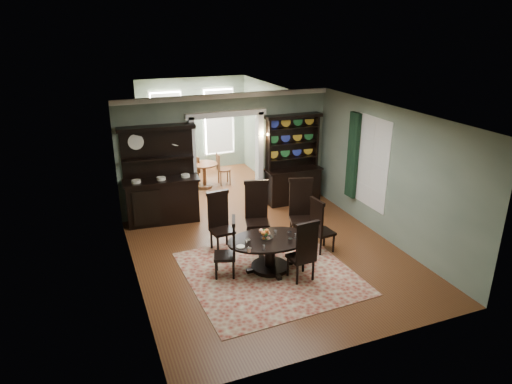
# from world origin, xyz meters

# --- Properties ---
(room) EXTENTS (5.51, 6.01, 3.01)m
(room) POSITION_xyz_m (0.00, 0.04, 1.58)
(room) COLOR brown
(room) RESTS_ON ground
(parlor) EXTENTS (3.51, 3.50, 3.01)m
(parlor) POSITION_xyz_m (0.00, 5.53, 1.52)
(parlor) COLOR brown
(parlor) RESTS_ON ground
(doorway_trim) EXTENTS (2.08, 0.25, 2.57)m
(doorway_trim) POSITION_xyz_m (0.00, 3.00, 1.62)
(doorway_trim) COLOR silver
(doorway_trim) RESTS_ON floor
(right_window) EXTENTS (0.15, 1.47, 2.12)m
(right_window) POSITION_xyz_m (2.69, 0.93, 1.60)
(right_window) COLOR white
(right_window) RESTS_ON wall_right
(wall_sconce) EXTENTS (0.27, 0.21, 0.21)m
(wall_sconce) POSITION_xyz_m (0.95, 2.85, 1.89)
(wall_sconce) COLOR gold
(wall_sconce) RESTS_ON back_wall_right
(rug) EXTENTS (3.24, 3.22, 0.01)m
(rug) POSITION_xyz_m (-0.31, -0.54, 0.01)
(rug) COLOR maroon
(rug) RESTS_ON floor
(dining_table) EXTENTS (1.78, 1.70, 0.67)m
(dining_table) POSITION_xyz_m (-0.23, -0.39, 0.47)
(dining_table) COLOR black
(dining_table) RESTS_ON rug
(centerpiece) EXTENTS (1.27, 0.81, 0.21)m
(centerpiece) POSITION_xyz_m (-0.30, -0.37, 0.73)
(centerpiece) COLOR silver
(centerpiece) RESTS_ON dining_table
(chair_far_left) EXTENTS (0.52, 0.50, 1.30)m
(chair_far_left) POSITION_xyz_m (-0.88, 0.82, 0.68)
(chair_far_left) COLOR black
(chair_far_left) RESTS_ON rug
(chair_far_mid) EXTENTS (0.63, 0.61, 1.42)m
(chair_far_mid) POSITION_xyz_m (-0.02, 0.85, 0.75)
(chair_far_mid) COLOR black
(chair_far_mid) RESTS_ON rug
(chair_far_right) EXTENTS (0.64, 0.62, 1.42)m
(chair_far_right) POSITION_xyz_m (0.96, 0.63, 0.74)
(chair_far_right) COLOR black
(chair_far_right) RESTS_ON rug
(chair_end_left) EXTENTS (0.54, 0.55, 1.20)m
(chair_end_left) POSITION_xyz_m (-1.04, -0.33, 0.63)
(chair_end_left) COLOR black
(chair_end_left) RESTS_ON rug
(chair_end_right) EXTENTS (0.47, 0.49, 1.22)m
(chair_end_right) POSITION_xyz_m (1.03, -0.10, 0.64)
(chair_end_right) COLOR black
(chair_end_right) RESTS_ON rug
(chair_near) EXTENTS (0.50, 0.48, 1.26)m
(chair_near) POSITION_xyz_m (0.19, -1.04, 0.66)
(chair_near) COLOR black
(chair_near) RESTS_ON rug
(sideboard) EXTENTS (1.85, 0.79, 2.38)m
(sideboard) POSITION_xyz_m (-1.77, 2.72, 0.83)
(sideboard) COLOR black
(sideboard) RESTS_ON floor
(welsh_dresser) EXTENTS (1.54, 0.57, 2.39)m
(welsh_dresser) POSITION_xyz_m (1.76, 2.74, 0.87)
(welsh_dresser) COLOR black
(welsh_dresser) RESTS_ON floor
(parlor_table) EXTENTS (0.79, 0.79, 0.73)m
(parlor_table) POSITION_xyz_m (-0.16, 4.71, 0.48)
(parlor_table) COLOR brown
(parlor_table) RESTS_ON parlor_floor
(parlor_chair_left) EXTENTS (0.43, 0.42, 0.90)m
(parlor_chair_left) POSITION_xyz_m (-0.44, 4.90, 0.48)
(parlor_chair_left) COLOR brown
(parlor_chair_left) RESTS_ON parlor_floor
(parlor_chair_right) EXTENTS (0.41, 0.40, 0.96)m
(parlor_chair_right) POSITION_xyz_m (0.39, 4.75, 0.51)
(parlor_chair_right) COLOR brown
(parlor_chair_right) RESTS_ON parlor_floor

